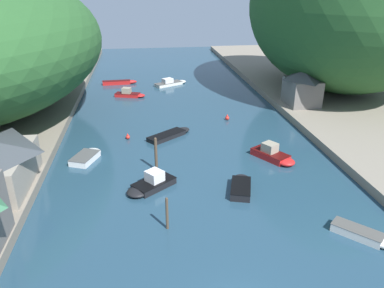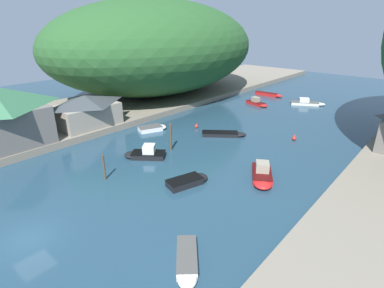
# 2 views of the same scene
# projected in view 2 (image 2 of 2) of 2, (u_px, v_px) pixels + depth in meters

# --- Properties ---
(water_surface) EXTENTS (130.00, 130.00, 0.00)m
(water_surface) POSITION_uv_depth(u_px,v_px,m) (243.00, 135.00, 43.49)
(water_surface) COLOR #234256
(water_surface) RESTS_ON ground
(left_bank) EXTENTS (22.00, 120.00, 0.95)m
(left_bank) POSITION_uv_depth(u_px,v_px,m) (131.00, 102.00, 59.09)
(left_bank) COLOR gray
(left_bank) RESTS_ON ground
(hillside_left) EXTENTS (33.88, 47.43, 18.72)m
(hillside_left) POSITION_uv_depth(u_px,v_px,m) (156.00, 47.00, 61.76)
(hillside_left) COLOR #285628
(hillside_left) RESTS_ON left_bank
(boathouse_shed) EXTENTS (6.47, 9.19, 4.50)m
(boathouse_shed) POSITION_uv_depth(u_px,v_px,m) (86.00, 110.00, 43.66)
(boathouse_shed) COLOR gray
(boathouse_shed) RESTS_ON left_bank
(boat_red_skiff) EXTENTS (5.24, 2.97, 1.47)m
(boat_red_skiff) POSITION_uv_depth(u_px,v_px,m) (257.00, 103.00, 58.81)
(boat_red_skiff) COLOR red
(boat_red_skiff) RESTS_ON water_surface
(boat_cabin_cruiser) EXTENTS (6.01, 5.18, 0.55)m
(boat_cabin_cruiser) POSITION_uv_depth(u_px,v_px,m) (225.00, 134.00, 42.99)
(boat_cabin_cruiser) COLOR black
(boat_cabin_cruiser) RESTS_ON water_surface
(boat_moored_right) EXTENTS (4.06, 4.25, 0.67)m
(boat_moored_right) POSITION_uv_depth(u_px,v_px,m) (187.00, 263.00, 19.94)
(boat_moored_right) COLOR silver
(boat_moored_right) RESTS_ON water_surface
(boat_small_dinghy) EXTENTS (2.89, 4.72, 0.72)m
(boat_small_dinghy) POSITION_uv_depth(u_px,v_px,m) (189.00, 181.00, 30.21)
(boat_small_dinghy) COLOR black
(boat_small_dinghy) RESTS_ON water_surface
(boat_yellow_tender) EXTENTS (3.40, 4.63, 0.69)m
(boat_yellow_tender) POSITION_uv_depth(u_px,v_px,m) (154.00, 128.00, 45.17)
(boat_yellow_tender) COLOR white
(boat_yellow_tender) RESTS_ON water_surface
(boat_far_right_bank) EXTENTS (5.10, 4.61, 1.62)m
(boat_far_right_bank) POSITION_uv_depth(u_px,v_px,m) (145.00, 154.00, 36.08)
(boat_far_right_bank) COLOR black
(boat_far_right_bank) RESTS_ON water_surface
(boat_mid_channel) EXTENTS (6.56, 4.83, 1.31)m
(boat_mid_channel) POSITION_uv_depth(u_px,v_px,m) (308.00, 103.00, 58.94)
(boat_mid_channel) COLOR silver
(boat_mid_channel) RESTS_ON water_surface
(boat_far_upstream) EXTENTS (6.35, 1.49, 0.71)m
(boat_far_upstream) POSITION_uv_depth(u_px,v_px,m) (269.00, 94.00, 65.88)
(boat_far_upstream) COLOR red
(boat_far_upstream) RESTS_ON water_surface
(boat_navy_launch) EXTENTS (4.31, 5.36, 1.70)m
(boat_navy_launch) POSITION_uv_depth(u_px,v_px,m) (262.00, 175.00, 30.93)
(boat_navy_launch) COLOR red
(boat_navy_launch) RESTS_ON water_surface
(mooring_post_nearest) EXTENTS (0.22, 0.22, 2.81)m
(mooring_post_nearest) POSITION_uv_depth(u_px,v_px,m) (104.00, 167.00, 30.69)
(mooring_post_nearest) COLOR #4C3D2D
(mooring_post_nearest) RESTS_ON water_surface
(mooring_post_middle) EXTENTS (0.30, 0.30, 3.58)m
(mooring_post_middle) POSITION_uv_depth(u_px,v_px,m) (171.00, 137.00, 37.69)
(mooring_post_middle) COLOR #4C3D2D
(mooring_post_middle) RESTS_ON water_surface
(channel_buoy_near) EXTENTS (0.57, 0.57, 0.86)m
(channel_buoy_near) POSITION_uv_depth(u_px,v_px,m) (294.00, 138.00, 41.30)
(channel_buoy_near) COLOR red
(channel_buoy_near) RESTS_ON water_surface
(channel_buoy_far) EXTENTS (0.52, 0.52, 0.78)m
(channel_buoy_far) POSITION_uv_depth(u_px,v_px,m) (196.00, 126.00, 46.10)
(channel_buoy_far) COLOR red
(channel_buoy_far) RESTS_ON water_surface
(person_on_quay) EXTENTS (0.33, 0.43, 1.69)m
(person_on_quay) POSITION_uv_depth(u_px,v_px,m) (82.00, 124.00, 41.82)
(person_on_quay) COLOR #282D3D
(person_on_quay) RESTS_ON left_bank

